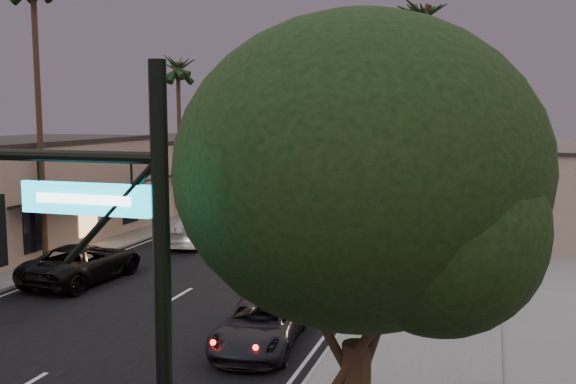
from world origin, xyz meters
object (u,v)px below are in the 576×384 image
Objects in this scene: corner_tree at (363,184)px; palm_ra at (422,6)px; palm_ld at (271,56)px; oncoming_pickup at (84,263)px; palm_far at (332,79)px; palm_rc at (464,79)px; traffic_signal at (36,267)px; palm_lc at (178,62)px; curbside_near at (260,325)px; streetlight_left at (298,131)px; oncoming_silver at (222,215)px; curbside_black at (325,280)px; palm_rb at (453,37)px; streetlight_right at (427,138)px; arch at (386,127)px.

palm_ra is at bearing 93.03° from corner_tree.
oncoming_pickup is (3.71, -35.24, -11.60)m from palm_ld.
palm_far is 59.30m from oncoming_pickup.
palm_ld reaches higher than corner_tree.
palm_rc reaches higher than oncoming_pickup.
oncoming_pickup is at bearing 123.87° from traffic_signal.
palm_lc is 2.45× the size of curbside_near.
palm_lc is at bearing 115.95° from curbside_near.
streetlight_left reaches higher than oncoming_pickup.
palm_ra is (15.52, -34.00, 6.11)m from streetlight_left.
oncoming_silver is at bearing -84.31° from streetlight_left.
streetlight_left is at bearing -158.86° from palm_rc.
curbside_black is (14.18, -15.68, -9.72)m from palm_lc.
palm_rb is 2.74× the size of curbside_black.
streetlight_right reaches higher than corner_tree.
streetlight_left is at bearing 136.79° from streetlight_right.
palm_rb is at bearing -90.00° from palm_rc.
palm_rc is 21.97m from palm_far.
streetlight_left is 0.63× the size of palm_rb.
oncoming_silver is (4.12, -2.45, -9.71)m from palm_lc.
traffic_signal is 0.95× the size of streetlight_right.
palm_far is at bearing 104.14° from corner_tree.
arch is at bearing 75.80° from palm_lc.
curbside_near is at bearing -71.40° from palm_ld.
oncoming_pickup is at bearing -162.56° from palm_ra.
palm_lc is 0.92× the size of palm_far.
arch is at bearing -102.49° from oncoming_silver.
palm_far is at bearing 95.22° from curbside_near.
palm_far is at bearing 89.59° from palm_lc.
arch is 28.24m from palm_rb.
curbside_near is at bearing -93.79° from streetlight_right.
traffic_signal is 0.70× the size of palm_rc.
streetlight_left is (-13.84, 13.00, 0.00)m from streetlight_right.
palm_rc is at bearing -34.89° from arch.
curbside_near is (-3.68, -9.18, -10.75)m from palm_ra.
palm_rb is 30.07m from oncoming_pickup.
palm_lc is 42.01m from palm_far.
traffic_signal is at bearing -94.16° from palm_rb.
palm_ra is at bearing -79.41° from arch.
palm_ld reaches higher than palm_rc.
streetlight_right is at bearing -32.79° from palm_ld.
corner_tree reaches higher than arch.
palm_far is 2.26× the size of oncoming_pickup.
oncoming_silver is (-13.08, -10.45, -11.65)m from palm_rb.
palm_ra is at bearing 56.46° from curbside_black.
traffic_signal is 66.24m from arch.
traffic_signal is at bearing 103.52° from oncoming_silver.
palm_ld is (-14.29, 51.00, 7.33)m from traffic_signal.
oncoming_silver is at bearing 118.14° from corner_tree.
streetlight_right reaches higher than oncoming_pickup.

